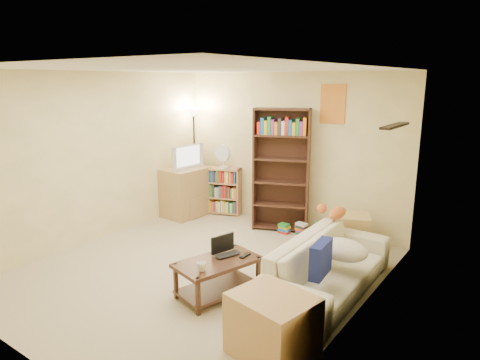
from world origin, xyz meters
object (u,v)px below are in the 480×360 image
Objects in this scene: television at (185,157)px; floor_lamp at (194,130)px; side_table at (352,232)px; sofa at (328,266)px; tv_stand at (186,192)px; laptop at (230,256)px; end_cabinet at (273,326)px; coffee_table at (218,273)px; mug at (202,267)px; short_bookshelf at (223,191)px; desk_fan at (223,156)px; tabby_cat at (335,212)px; tall_bookshelf at (281,167)px.

television is 0.57m from floor_lamp.
floor_lamp is at bearing 176.90° from side_table.
tv_stand is (-3.25, 1.16, 0.13)m from sofa.
end_cabinet is at bearing -105.81° from laptop.
end_cabinet reaches higher than coffee_table.
mug is 1.08m from end_cabinet.
sofa is 4.08× the size of side_table.
floor_lamp is (-0.58, -0.08, 1.07)m from short_bookshelf.
coffee_table is 0.56× the size of floor_lamp.
side_table is (0.73, 2.17, -0.01)m from coffee_table.
desk_fan is 0.23× the size of floor_lamp.
floor_lamp is (-0.10, 0.37, 0.42)m from television.
short_bookshelf is (-1.84, 2.72, -0.04)m from mug.
tv_stand is 0.46× the size of floor_lamp.
laptop is 0.67× the size of side_table.
end_cabinet is at bearing -14.40° from mug.
side_table is at bearing -24.74° from short_bookshelf.
tabby_cat is 2.03m from mug.
floor_lamp is 3.35m from side_table.
side_table is at bearing 6.83° from tv_stand.
television reaches higher than end_cabinet.
short_bookshelf is 0.66m from desk_fan.
tv_stand is at bearing 168.85° from tall_bookshelf.
floor_lamp is 3.64× the size of side_table.
tall_bookshelf is at bearing 173.76° from side_table.
tv_stand is at bearing 172.96° from tabby_cat.
television is at bearing -176.25° from side_table.
floor_lamp is (-2.41, 2.64, 1.03)m from mug.
mug is at bearing -131.40° from television.
tall_bookshelf is at bearing 102.31° from mug.
tall_bookshelf reaches higher than floor_lamp.
sofa is at bearing -66.94° from tall_bookshelf.
sofa is 1.38m from side_table.
sofa is 2.49× the size of short_bookshelf.
floor_lamp reaches higher than side_table.
floor_lamp reaches higher than tv_stand.
tv_stand is (-2.34, 1.81, 0.00)m from laptop.
mug is 2.73m from tall_bookshelf.
short_bookshelf is at bearing 161.82° from tabby_cat.
coffee_table is at bearing -53.47° from desk_fan.
desk_fan is 4.16m from end_cabinet.
short_bookshelf reaches higher than laptop.
television is 3.13m from side_table.
end_cabinet is at bearing -12.76° from coffee_table.
tall_bookshelf is (-0.57, 2.61, 0.57)m from mug.
tabby_cat is at bearing 71.14° from mug.
desk_fan reaches higher than tv_stand.
short_bookshelf is (0.48, 0.45, -0.01)m from tv_stand.
tabby_cat is 2.59m from desk_fan.
desk_fan is (-1.82, 2.22, 0.65)m from laptop.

